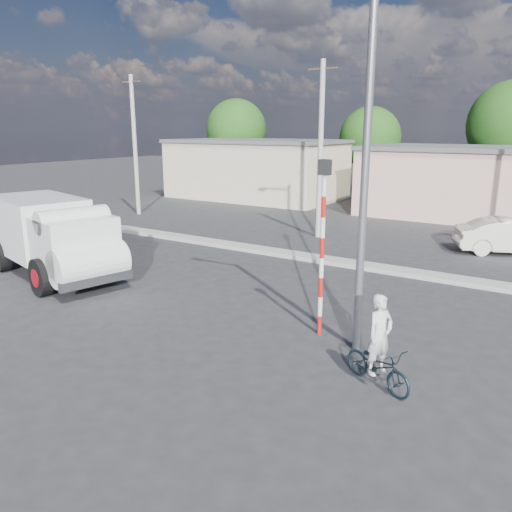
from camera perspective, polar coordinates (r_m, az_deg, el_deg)
The scene contains 10 objects.
ground_plane at distance 13.35m, azimuth -8.26°, elevation -8.02°, with size 120.00×120.00×0.00m, color #2A2B2D.
median at distance 19.72m, azimuth 7.16°, elevation -0.32°, with size 40.00×0.80×0.16m, color #99968E.
truck at distance 18.46m, azimuth -22.17°, elevation 2.18°, with size 6.86×3.82×2.68m.
bicycle at distance 10.51m, azimuth 13.75°, elevation -12.11°, with size 0.59×1.69×0.89m, color black.
cyclist at distance 10.35m, azimuth 13.88°, elevation -10.24°, with size 0.60×0.39×1.64m, color silver.
car_cream at distance 23.09m, azimuth 27.23°, elevation 1.99°, with size 1.53×4.39×1.45m, color silver.
traffic_pole at distance 12.09m, azimuth 7.61°, elevation 2.51°, with size 0.28×0.18×4.36m.
streetlight at distance 11.18m, azimuth 11.81°, elevation 13.61°, with size 2.34×0.22×9.00m.
building_row at distance 32.14m, azimuth 20.24°, elevation 8.34°, with size 37.80×7.30×4.44m.
utility_poles at distance 21.80m, azimuth 20.11°, elevation 10.97°, with size 35.40×0.24×8.00m.
Camera 1 is at (8.24, -9.20, 5.07)m, focal length 35.00 mm.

